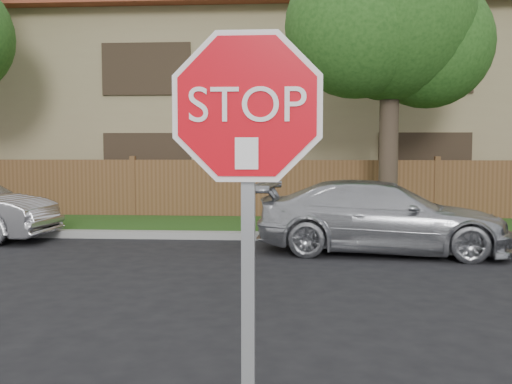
{
  "coord_description": "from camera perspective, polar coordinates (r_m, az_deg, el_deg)",
  "views": [
    {
      "loc": [
        0.43,
        -4.33,
        1.96
      ],
      "look_at": [
        0.18,
        -0.9,
        1.7
      ],
      "focal_mm": 42.0,
      "sensor_mm": 36.0,
      "label": 1
    }
  ],
  "objects": [
    {
      "name": "far_curb",
      "position": [
        12.63,
        2.1,
        -4.21
      ],
      "size": [
        70.0,
        0.3,
        0.15
      ],
      "primitive_type": "cube",
      "color": "gray",
      "rests_on": "ground"
    },
    {
      "name": "grass_strip",
      "position": [
        14.27,
        2.32,
        -3.28
      ],
      "size": [
        70.0,
        3.0,
        0.12
      ],
      "primitive_type": "cube",
      "color": "#1E4714",
      "rests_on": "ground"
    },
    {
      "name": "fence",
      "position": [
        15.78,
        2.51,
        0.16
      ],
      "size": [
        70.0,
        0.12,
        1.6
      ],
      "primitive_type": "cube",
      "color": "brown",
      "rests_on": "ground"
    },
    {
      "name": "apartment_building",
      "position": [
        21.39,
        2.95,
        8.58
      ],
      "size": [
        35.2,
        9.2,
        7.2
      ],
      "color": "#98875E",
      "rests_on": "ground"
    },
    {
      "name": "tree_mid",
      "position": [
        14.35,
        12.87,
        15.98
      ],
      "size": [
        4.8,
        3.9,
        7.35
      ],
      "color": "#382B21",
      "rests_on": "ground"
    },
    {
      "name": "stop_sign",
      "position": [
        2.86,
        -0.82,
        1.7
      ],
      "size": [
        1.01,
        0.13,
        2.55
      ],
      "color": "gray",
      "rests_on": "sidewalk_near"
    },
    {
      "name": "sedan_right",
      "position": [
        11.26,
        11.9,
        -2.33
      ],
      "size": [
        4.76,
        2.37,
        1.33
      ],
      "primitive_type": "imported",
      "rotation": [
        0.0,
        0.0,
        1.46
      ],
      "color": "#B3B5BA",
      "rests_on": "ground"
    }
  ]
}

